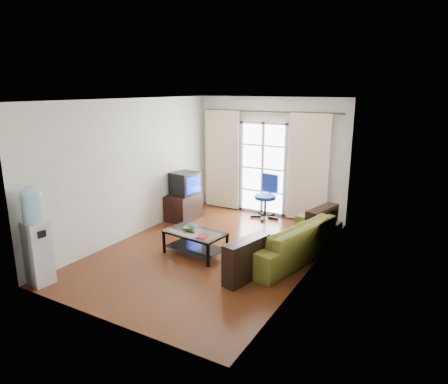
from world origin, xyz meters
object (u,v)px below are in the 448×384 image
at_px(sofa, 288,239).
at_px(tv_stand, 184,207).
at_px(coffee_table, 195,240).
at_px(task_chair, 266,205).
at_px(water_cooler, 36,234).
at_px(crt_tv, 184,183).

xyz_separation_m(sofa, tv_stand, (-2.81, 0.83, -0.04)).
bearing_deg(coffee_table, task_chair, 84.88).
relative_size(tv_stand, task_chair, 0.81).
bearing_deg(sofa, coffee_table, -51.03).
bearing_deg(task_chair, water_cooler, -103.97).
xyz_separation_m(coffee_table, water_cooler, (-1.43, -2.07, 0.53)).
height_order(coffee_table, water_cooler, water_cooler).
bearing_deg(sofa, water_cooler, -33.13).
height_order(crt_tv, water_cooler, water_cooler).
bearing_deg(water_cooler, sofa, 50.73).
xyz_separation_m(tv_stand, task_chair, (1.57, 1.03, -0.00)).
relative_size(coffee_table, water_cooler, 0.73).
height_order(task_chair, water_cooler, water_cooler).
distance_m(sofa, coffee_table, 1.64).
bearing_deg(coffee_table, sofa, 25.79).
bearing_deg(tv_stand, crt_tv, 90.80).
bearing_deg(water_cooler, crt_tv, 95.54).
distance_m(coffee_table, water_cooler, 2.57).
height_order(tv_stand, crt_tv, crt_tv).
xyz_separation_m(task_chair, water_cooler, (-1.66, -4.63, 0.51)).
bearing_deg(crt_tv, sofa, -8.92).
height_order(coffee_table, crt_tv, crt_tv).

